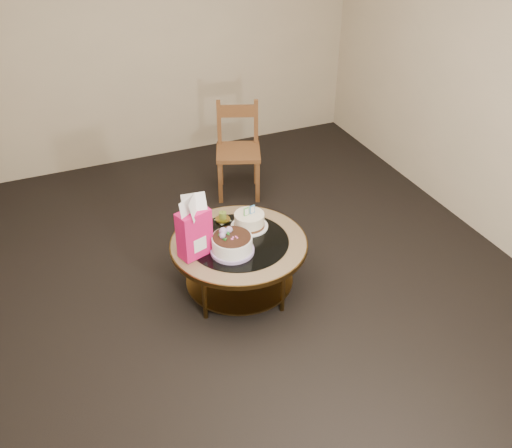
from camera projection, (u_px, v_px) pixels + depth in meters
name	position (u px, v px, depth m)	size (l,w,h in m)	color
ground	(240.00, 289.00, 4.45)	(5.00, 5.00, 0.00)	black
room_walls	(236.00, 101.00, 3.59)	(4.52, 5.02, 2.61)	tan
coffee_table	(239.00, 250.00, 4.24)	(1.02, 1.02, 0.46)	brown
decorated_cake	(232.00, 245.00, 4.05)	(0.32, 0.32, 0.18)	#A78DC8
cream_cake	(249.00, 221.00, 4.32)	(0.29, 0.29, 0.18)	white
gift_bag	(194.00, 227.00, 3.94)	(0.26, 0.22, 0.46)	#F11666
pillar_candle	(223.00, 218.00, 4.40)	(0.12, 0.12, 0.09)	#F0E362
dining_chair	(238.00, 149.00, 5.45)	(0.53, 0.53, 0.89)	brown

